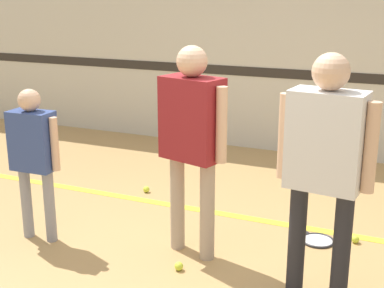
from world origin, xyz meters
The scene contains 10 objects.
ground_plane centered at (0.00, 0.00, 0.00)m, with size 16.00×16.00×0.00m, color tan.
wall_back centered at (0.00, 3.25, 1.60)m, with size 16.00×0.07×3.20m.
floor_stripe centered at (0.00, 0.99, 0.00)m, with size 14.40×0.10×0.01m.
person_instructor centered at (-0.10, 0.17, 1.02)m, with size 0.61×0.36×1.64m.
person_student_left centered at (-1.38, -0.11, 0.79)m, with size 0.49×0.21×1.28m.
person_student_right centered at (0.93, -0.10, 1.03)m, with size 0.63×0.31×1.67m.
racket_spare_on_floor centered at (0.77, 0.78, 0.01)m, with size 0.44×0.43×0.03m.
tennis_ball_near_instructor centered at (-0.08, -0.14, 0.03)m, with size 0.07×0.07×0.07m, color #CCE038.
tennis_ball_by_spare_racket centered at (1.07, 0.87, 0.03)m, with size 0.07×0.07×0.07m, color #CCE038.
tennis_ball_stray_left centered at (-1.08, 1.20, 0.03)m, with size 0.07×0.07×0.07m, color #CCE038.
Camera 1 is at (1.46, -3.39, 2.01)m, focal length 50.00 mm.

